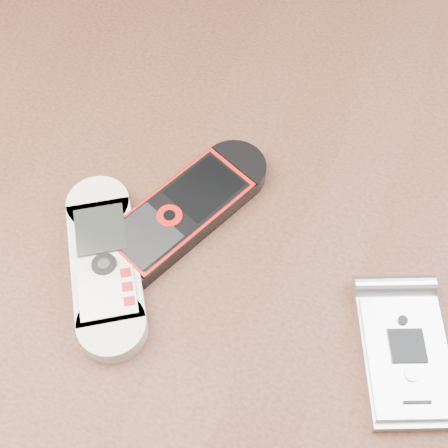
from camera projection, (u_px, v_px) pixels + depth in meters
ground at (221, 440)px, 1.12m from camera, size 4.00×4.00×0.00m
table at (219, 287)px, 0.57m from camera, size 1.20×0.80×0.75m
nokia_white at (105, 263)px, 0.46m from camera, size 0.12×0.15×0.02m
nokia_black_red at (180, 213)px, 0.48m from camera, size 0.11×0.18×0.02m
motorola_razr at (405, 354)px, 0.42m from camera, size 0.10×0.12×0.02m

